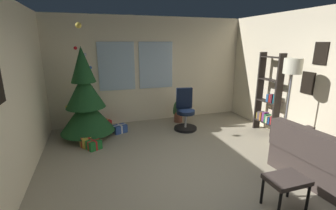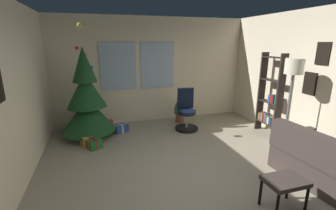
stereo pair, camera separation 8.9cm
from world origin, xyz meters
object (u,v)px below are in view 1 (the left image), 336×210
holiday_tree (86,102)px  gift_box_green (94,145)px  bookshelf (268,99)px  potted_plant (178,114)px  footstool (286,182)px  gift_box_gold (87,141)px  gift_box_blue (120,129)px  office_chair (185,114)px  floor_lamp (292,75)px  gift_box_red (104,125)px

holiday_tree → gift_box_green: (0.10, -0.67, -0.74)m
bookshelf → potted_plant: size_ratio=3.12×
footstool → potted_plant: potted_plant is taller
potted_plant → gift_box_gold: bearing=-160.3°
gift_box_green → gift_box_blue: size_ratio=0.91×
gift_box_green → office_chair: office_chair is taller
gift_box_gold → office_chair: (2.31, 0.31, 0.28)m
gift_box_gold → gift_box_blue: (0.73, 0.55, -0.01)m
potted_plant → floor_lamp: bearing=-58.5°
office_chair → potted_plant: bearing=89.5°
gift_box_blue → potted_plant: (1.58, 0.28, 0.14)m
holiday_tree → floor_lamp: size_ratio=1.37×
gift_box_red → potted_plant: potted_plant is taller
office_chair → floor_lamp: size_ratio=0.56×
footstool → bookshelf: (1.60, 2.27, 0.43)m
footstool → gift_box_gold: bearing=131.6°
office_chair → potted_plant: (0.00, 0.51, -0.15)m
footstool → holiday_tree: bearing=126.8°
holiday_tree → footstool: bearing=-53.2°
footstool → bookshelf: size_ratio=0.27×
footstool → gift_box_green: size_ratio=1.55×
gift_box_red → floor_lamp: size_ratio=0.21×
office_chair → holiday_tree: bearing=175.9°
gift_box_red → gift_box_green: (-0.27, -1.13, -0.01)m
holiday_tree → bookshelf: (4.02, -0.97, -0.02)m
potted_plant → bookshelf: bearing=-37.3°
office_chair → floor_lamp: (1.38, -1.73, 1.13)m
gift_box_green → floor_lamp: (3.56, -1.23, 1.43)m
gift_box_green → gift_box_red: bearing=76.6°
holiday_tree → gift_box_green: holiday_tree is taller
footstool → office_chair: office_chair is taller
holiday_tree → gift_box_blue: holiday_tree is taller
holiday_tree → gift_box_blue: bearing=5.6°
office_chair → bookshelf: bookshelf is taller
holiday_tree → potted_plant: holiday_tree is taller
footstool → holiday_tree: size_ratio=0.20×
bookshelf → floor_lamp: 1.22m
holiday_tree → office_chair: 2.33m
office_chair → gift_box_red: bearing=161.7°
gift_box_red → potted_plant: size_ratio=0.63×
gift_box_blue → bookshelf: bookshelf is taller
gift_box_green → office_chair: (2.18, 0.50, 0.30)m
office_chair → bookshelf: 1.96m
gift_box_blue → floor_lamp: bearing=-33.6°
gift_box_red → gift_box_gold: bearing=-112.7°
footstool → gift_box_gold: footstool is taller
gift_box_blue → potted_plant: potted_plant is taller
gift_box_blue → holiday_tree: bearing=-174.4°
office_chair → potted_plant: size_ratio=1.69×
gift_box_green → gift_box_blue: (0.61, 0.74, 0.00)m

